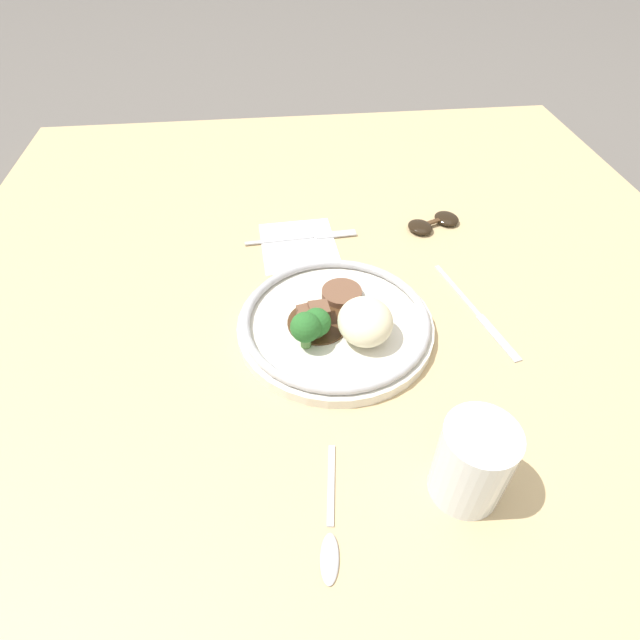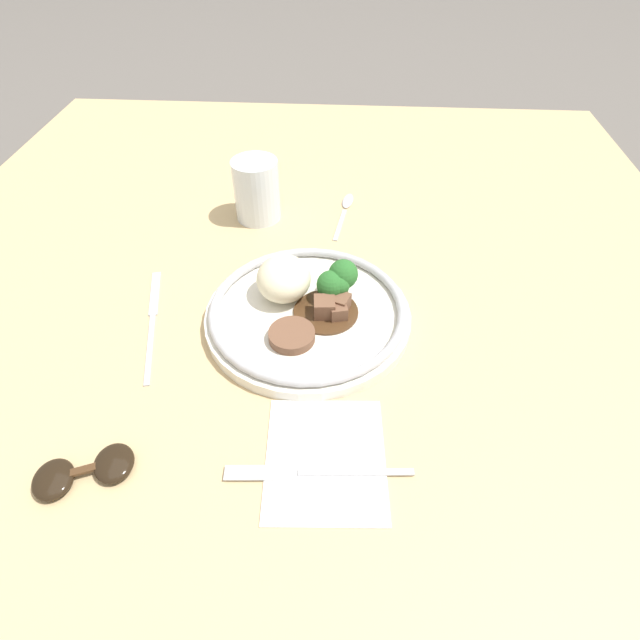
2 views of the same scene
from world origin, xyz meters
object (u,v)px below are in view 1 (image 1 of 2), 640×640
object	(u,v)px
spoon	(330,538)
sunglasses	(434,223)
knife	(477,313)
plate	(336,321)
juice_glass	(472,465)
fork	(312,237)

from	to	relation	value
spoon	sunglasses	distance (m)	0.58
knife	spoon	xyz separation A→B (m)	(0.29, -0.25, 0.00)
plate	knife	world-z (taller)	plate
plate	sunglasses	size ratio (longest dim) A/B	2.49
plate	sunglasses	bearing A→B (deg)	139.51
juice_glass	knife	world-z (taller)	juice_glass
plate	juice_glass	xyz separation A→B (m)	(0.24, 0.10, 0.03)
spoon	sunglasses	xyz separation A→B (m)	(-0.52, 0.25, 0.01)
plate	spoon	bearing A→B (deg)	-8.87
juice_glass	sunglasses	world-z (taller)	juice_glass
sunglasses	juice_glass	bearing A→B (deg)	-33.60
fork	juice_glass	bearing A→B (deg)	-80.43
juice_glass	sunglasses	distance (m)	0.49
fork	knife	xyz separation A→B (m)	(0.21, 0.22, -0.00)
plate	sunglasses	world-z (taller)	plate
juice_glass	sunglasses	size ratio (longest dim) A/B	0.93
juice_glass	spoon	size ratio (longest dim) A/B	0.68
juice_glass	spoon	bearing A→B (deg)	-75.19
juice_glass	fork	xyz separation A→B (m)	(-0.47, -0.11, -0.04)
knife	sunglasses	distance (m)	0.23
plate	spoon	distance (m)	0.28
fork	knife	distance (m)	0.30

